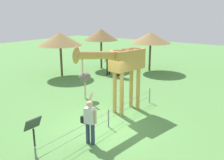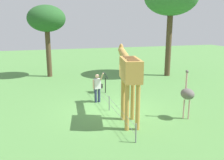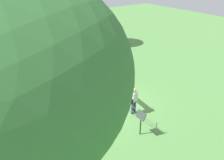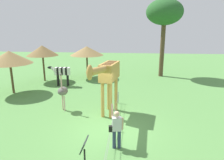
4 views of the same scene
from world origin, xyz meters
The scene contains 11 objects.
ground_plane centered at (0.00, 0.00, 0.00)m, with size 60.00×60.00×0.00m, color #568E47.
giraffe centered at (-1.59, -0.32, 2.27)m, with size 3.79×1.17×3.27m.
visitor centered at (1.41, 0.37, 0.90)m, with size 0.61×0.57×1.73m.
zebra centered at (-7.00, -4.77, 1.16)m, with size 0.55×1.82×1.66m.
ostrich centered at (-2.04, -2.96, 1.18)m, with size 0.70×0.56×2.25m.
shade_hut_near centered at (-8.47, -6.93, 2.74)m, with size 2.74×2.74×3.20m.
shade_hut_far centered at (-9.99, -3.29, 2.59)m, with size 3.13×3.13×3.01m.
shade_hut_aside centered at (-4.82, -7.72, 2.65)m, with size 3.13×3.13×3.12m.
tree_west centered at (-11.36, 3.86, 6.00)m, with size 3.42×3.42×7.30m.
info_sign centered at (3.05, -0.53, 0.95)m, with size 0.56×0.21×1.32m.
wire_fence centered at (0.00, 0.11, 0.40)m, with size 7.05×0.05×0.75m.
Camera 4 is at (8.47, 0.87, 4.66)m, focal length 31.95 mm.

